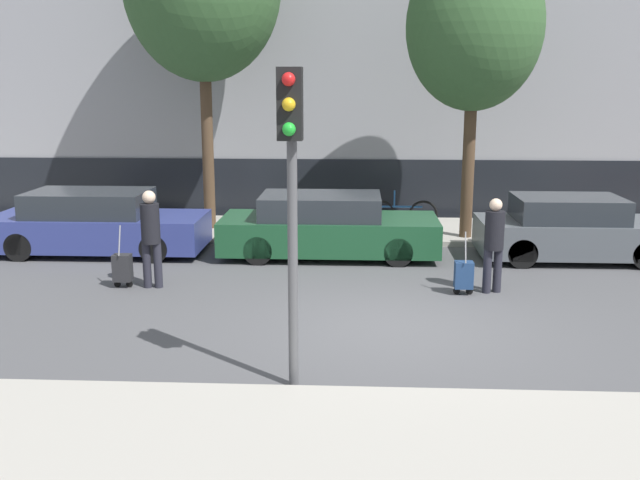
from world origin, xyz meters
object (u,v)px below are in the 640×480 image
Objects in this scene: pedestrian_right at (494,240)px; traffic_light at (291,166)px; pedestrian_left at (151,233)px; parked_car_1 at (327,227)px; trolley_right at (464,275)px; trolley_left at (122,268)px; parked_car_0 at (97,224)px; bare_tree_near_crossing at (474,27)px; parked_bicycle at (402,214)px; parked_car_2 at (572,230)px.

traffic_light is (-3.17, -4.29, 1.76)m from pedestrian_right.
parked_car_1 is at bearing 38.13° from pedestrian_left.
parked_car_1 is 7.21m from traffic_light.
pedestrian_left is at bearing 178.30° from trolley_right.
trolley_left is at bearing 178.65° from trolley_right.
parked_car_0 is 2.58× the size of pedestrian_left.
trolley_left reaches higher than trolley_right.
traffic_light is at bearing -57.71° from pedestrian_left.
pedestrian_right reaches higher than parked_car_1.
bare_tree_near_crossing reaches higher than parked_car_1.
traffic_light is at bearing -101.42° from parked_bicycle.
trolley_left is 9.17m from bare_tree_near_crossing.
parked_bicycle is at bearing 43.92° from pedestrian_left.
pedestrian_left is at bearing 124.38° from traffic_light.
trolley_left is at bearing -136.97° from parked_bicycle.
trolley_left is at bearing -179.94° from pedestrian_left.
pedestrian_right is at bearing -92.00° from bare_tree_near_crossing.
traffic_light is at bearing -111.40° from bare_tree_near_crossing.
pedestrian_right is 0.96× the size of parked_bicycle.
parked_car_1 is 0.70× the size of bare_tree_near_crossing.
pedestrian_right is at bearing 17.30° from trolley_right.
pedestrian_left is at bearing 162.75° from pedestrian_right.
parked_car_2 is 8.61m from pedestrian_left.
parked_bicycle is (-3.41, 2.46, -0.14)m from parked_car_2.
bare_tree_near_crossing is at bearing 31.65° from trolley_left.
parked_car_0 is 3.29m from pedestrian_left.
pedestrian_right is at bearing -17.96° from parked_car_0.
pedestrian_left reaches higher than parked_car_2.
trolley_left is 6.14m from trolley_right.
parked_car_0 is at bearing 179.50° from parked_car_2.
parked_car_0 reaches higher than parked_bicycle.
pedestrian_left reaches higher than trolley_right.
parked_car_0 is 5.04m from parked_car_1.
trolley_right is at bearing -179.94° from pedestrian_right.
parked_car_1 reaches higher than trolley_right.
parked_bicycle is at bearing 150.76° from bare_tree_near_crossing.
pedestrian_left is at bearing -139.77° from parked_car_1.
trolley_left is (-8.77, -2.55, -0.27)m from parked_car_2.
parked_car_1 is 2.73× the size of pedestrian_right.
parked_bicycle is at bearing 144.20° from parked_car_2.
parked_car_0 is at bearing 118.24° from trolley_left.
pedestrian_left is 1.01× the size of parked_bicycle.
trolley_left is 0.68× the size of pedestrian_right.
pedestrian_right is 1.49× the size of trolley_right.
pedestrian_right is (6.11, -0.00, -0.06)m from pedestrian_left.
traffic_light is at bearing -54.64° from parked_car_0.
bare_tree_near_crossing is (0.15, 4.18, 3.89)m from pedestrian_right.
traffic_light is at bearing -143.72° from pedestrian_right.
parked_car_2 is 4.21m from parked_bicycle.
parked_bicycle is (1.74, 2.39, -0.14)m from parked_car_1.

